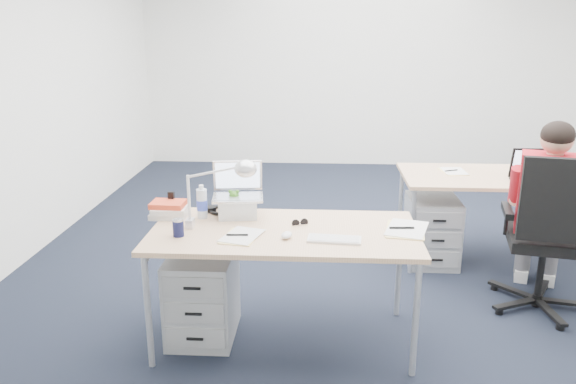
{
  "coord_description": "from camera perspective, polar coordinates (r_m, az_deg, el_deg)",
  "views": [
    {
      "loc": [
        -0.53,
        -4.45,
        1.9
      ],
      "look_at": [
        -0.74,
        -0.89,
        0.85
      ],
      "focal_mm": 35.0,
      "sensor_mm": 36.0,
      "label": 1
    }
  ],
  "objects": [
    {
      "name": "seated_person",
      "position": [
        4.32,
        24.71,
        -1.75
      ],
      "size": [
        0.54,
        0.76,
        1.31
      ],
      "rotation": [
        0.0,
        0.0,
        -0.32
      ],
      "color": "#AB1821",
      "rests_on": "ground"
    },
    {
      "name": "drawer_pedestal_far",
      "position": [
        4.83,
        14.39,
        -3.78
      ],
      "size": [
        0.4,
        0.5,
        0.55
      ],
      "primitive_type": "cube",
      "color": "#A5A8AA",
      "rests_on": "ground"
    },
    {
      "name": "desk_near",
      "position": [
        3.38,
        -0.4,
        -4.62
      ],
      "size": [
        1.6,
        0.8,
        0.73
      ],
      "color": "tan",
      "rests_on": "ground"
    },
    {
      "name": "dark_laptop",
      "position": [
        4.74,
        24.32,
        2.37
      ],
      "size": [
        0.38,
        0.37,
        0.27
      ],
      "primitive_type": null,
      "rotation": [
        0.0,
        0.0,
        0.01
      ],
      "color": "black",
      "rests_on": "desk_far"
    },
    {
      "name": "desk_lamp",
      "position": [
        3.37,
        -7.86,
        -0.08
      ],
      "size": [
        0.42,
        0.27,
        0.44
      ],
      "primitive_type": null,
      "rotation": [
        0.0,
        0.0,
        0.36
      ],
      "color": "silver",
      "rests_on": "desk_near"
    },
    {
      "name": "water_bottle",
      "position": [
        3.59,
        -8.74,
        -0.96
      ],
      "size": [
        0.09,
        0.09,
        0.22
      ],
      "primitive_type": "cylinder",
      "rotation": [
        0.0,
        0.0,
        0.41
      ],
      "color": "silver",
      "rests_on": "desk_near"
    },
    {
      "name": "silver_laptop",
      "position": [
        3.58,
        -5.14,
        0.13
      ],
      "size": [
        0.35,
        0.29,
        0.34
      ],
      "primitive_type": null,
      "rotation": [
        0.0,
        0.0,
        0.13
      ],
      "color": "silver",
      "rests_on": "desk_near"
    },
    {
      "name": "office_chair",
      "position": [
        4.27,
        24.44,
        -6.88
      ],
      "size": [
        0.84,
        0.84,
        1.12
      ],
      "rotation": [
        0.0,
        0.0,
        -0.2
      ],
      "color": "black",
      "rests_on": "ground"
    },
    {
      "name": "desk_far",
      "position": [
        4.94,
        20.76,
        1.09
      ],
      "size": [
        1.6,
        0.8,
        0.73
      ],
      "color": "tan",
      "rests_on": "ground"
    },
    {
      "name": "can_koozie",
      "position": [
        3.32,
        -11.09,
        -3.57
      ],
      "size": [
        0.08,
        0.08,
        0.1
      ],
      "primitive_type": "cylinder",
      "rotation": [
        0.0,
        0.0,
        -0.42
      ],
      "color": "#12163A",
      "rests_on": "desk_near"
    },
    {
      "name": "room",
      "position": [
        4.48,
        10.49,
        13.78
      ],
      "size": [
        6.02,
        7.02,
        2.8
      ],
      "color": "white",
      "rests_on": "ground"
    },
    {
      "name": "papers_left",
      "position": [
        3.27,
        -4.87,
        -4.52
      ],
      "size": [
        0.25,
        0.31,
        0.01
      ],
      "primitive_type": "cube",
      "rotation": [
        0.0,
        0.0,
        -0.25
      ],
      "color": "#FFE793",
      "rests_on": "desk_near"
    },
    {
      "name": "cordless_phone",
      "position": [
        3.72,
        -11.74,
        -1.07
      ],
      "size": [
        0.04,
        0.03,
        0.15
      ],
      "primitive_type": "cube",
      "rotation": [
        0.0,
        0.0,
        -0.1
      ],
      "color": "black",
      "rests_on": "desk_near"
    },
    {
      "name": "sunglasses",
      "position": [
        3.45,
        1.22,
        -3.14
      ],
      "size": [
        0.12,
        0.09,
        0.02
      ],
      "primitive_type": null,
      "rotation": [
        0.0,
        0.0,
        0.4
      ],
      "color": "black",
      "rests_on": "desk_near"
    },
    {
      "name": "papers_right",
      "position": [
        3.43,
        11.83,
        -3.76
      ],
      "size": [
        0.29,
        0.36,
        0.01
      ],
      "primitive_type": "cube",
      "rotation": [
        0.0,
        0.0,
        -0.24
      ],
      "color": "#FFE793",
      "rests_on": "desk_near"
    },
    {
      "name": "headphones",
      "position": [
        3.71,
        -6.65,
        -1.74
      ],
      "size": [
        0.24,
        0.19,
        0.04
      ],
      "primitive_type": null,
      "rotation": [
        0.0,
        0.0,
        0.05
      ],
      "color": "black",
      "rests_on": "desk_near"
    },
    {
      "name": "floor",
      "position": [
        4.86,
        9.45,
        -6.8
      ],
      "size": [
        7.0,
        7.0,
        0.0
      ],
      "primitive_type": "plane",
      "color": "black",
      "rests_on": "ground"
    },
    {
      "name": "computer_mouse",
      "position": [
        3.24,
        -0.14,
        -4.41
      ],
      "size": [
        0.08,
        0.11,
        0.03
      ],
      "primitive_type": "ellipsoid",
      "rotation": [
        0.0,
        0.0,
        -0.21
      ],
      "color": "white",
      "rests_on": "desk_near"
    },
    {
      "name": "far_cup",
      "position": [
        5.22,
        23.24,
        2.63
      ],
      "size": [
        0.06,
        0.06,
        0.09
      ],
      "primitive_type": "cylinder",
      "rotation": [
        0.0,
        0.0,
        0.01
      ],
      "color": "white",
      "rests_on": "desk_far"
    },
    {
      "name": "book_stack",
      "position": [
        3.66,
        -12.01,
        -1.74
      ],
      "size": [
        0.28,
        0.25,
        0.1
      ],
      "primitive_type": "cube",
      "rotation": [
        0.0,
        0.0,
        -0.42
      ],
      "color": "silver",
      "rests_on": "desk_near"
    },
    {
      "name": "drawer_pedestal_near",
      "position": [
        3.64,
        -8.66,
        -10.31
      ],
      "size": [
        0.4,
        0.5,
        0.55
      ],
      "primitive_type": "cube",
      "color": "#A5A8AA",
      "rests_on": "ground"
    },
    {
      "name": "bear_figurine",
      "position": [
        3.62,
        -5.49,
        -1.06
      ],
      "size": [
        0.09,
        0.07,
        0.17
      ],
      "primitive_type": null,
      "rotation": [
        0.0,
        0.0,
        0.04
      ],
      "color": "#29671B",
      "rests_on": "desk_near"
    },
    {
      "name": "far_papers",
      "position": [
        4.91,
        16.43,
        2.0
      ],
      "size": [
        0.2,
        0.27,
        0.01
      ],
      "primitive_type": "cube",
      "rotation": [
        0.0,
        0.0,
        0.09
      ],
      "color": "white",
      "rests_on": "desk_far"
    },
    {
      "name": "wireless_keyboard",
      "position": [
        3.22,
        4.72,
        -4.79
      ],
      "size": [
        0.31,
        0.15,
        0.02
      ],
      "primitive_type": "cube",
      "rotation": [
        0.0,
        0.0,
        -0.09
      ],
      "color": "white",
      "rests_on": "desk_near"
    }
  ]
}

